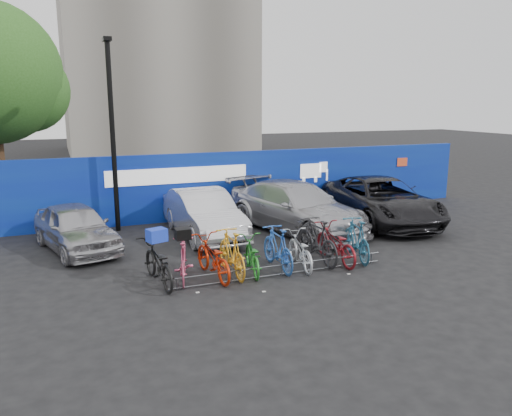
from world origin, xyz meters
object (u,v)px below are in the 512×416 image
bike_0 (158,263)px  bike_2 (212,258)px  lamppost (112,131)px  car_3 (381,200)px  car_2 (296,207)px  bike_6 (300,250)px  car_0 (76,227)px  bike_4 (252,255)px  bike_rack (282,270)px  bike_1 (183,260)px  bike_3 (232,253)px  bike_9 (357,239)px  car_1 (204,214)px  bike_8 (335,244)px  bike_7 (317,240)px  bike_5 (278,248)px

bike_0 → bike_2: bike_0 is taller
lamppost → car_3: lamppost is taller
car_2 → bike_6: 3.76m
car_0 → bike_4: bearing=-58.3°
bike_rack → bike_6: (0.70, 0.42, 0.30)m
bike_0 → bike_1: bike_0 is taller
car_2 → bike_1: (-4.55, -3.23, -0.28)m
bike_3 → bike_4: size_ratio=1.11×
bike_3 → bike_9: (3.52, -0.07, -0.01)m
car_1 → bike_rack: bearing=-81.8°
car_1 → bike_6: car_1 is taller
bike_2 → car_2: bearing=-145.3°
lamppost → bike_3: (2.09, -5.48, -2.70)m
car_0 → bike_3: bearing=-62.1°
bike_8 → bike_3: bearing=-1.9°
bike_7 → bike_9: (1.10, -0.17, -0.03)m
bike_rack → bike_6: bike_6 is taller
bike_5 → bike_9: bearing=179.4°
bike_rack → bike_7: bearing=25.4°
bike_6 → bike_5: bearing=-1.3°
bike_0 → bike_7: size_ratio=0.99×
bike_8 → bike_2: bearing=-1.3°
bike_5 → bike_6: bearing=171.8°
bike_3 → bike_6: (1.81, -0.10, -0.11)m
car_3 → bike_5: size_ratio=3.05×
car_3 → bike_1: bearing=-150.1°
bike_6 → bike_0: bearing=5.6°
lamppost → bike_9: lamppost is taller
bike_0 → bike_8: bike_0 is taller
car_2 → bike_3: size_ratio=2.88×
car_0 → bike_0: bearing=-81.0°
bike_rack → bike_6: size_ratio=3.17×
bike_4 → car_3: bearing=-140.6°
bike_5 → car_2: bearing=-122.0°
bike_rack → bike_5: size_ratio=3.04×
bike_rack → bike_8: size_ratio=2.87×
bike_8 → bike_rack: bearing=13.8°
car_1 → bike_3: bearing=-97.3°
bike_4 → bike_8: 2.34m
car_0 → bike_7: size_ratio=1.98×
bike_5 → bike_9: bike_9 is taller
car_1 → bike_4: (0.17, -3.73, -0.28)m
bike_3 → bike_8: size_ratio=0.97×
car_2 → bike_3: car_2 is taller
car_3 → bike_9: car_3 is taller
bike_rack → lamppost: bearing=118.1°
car_0 → bike_3: 5.01m
car_3 → bike_7: bearing=-135.5°
car_2 → bike_9: (0.16, -3.37, -0.23)m
bike_1 → bike_7: (3.61, 0.03, 0.09)m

